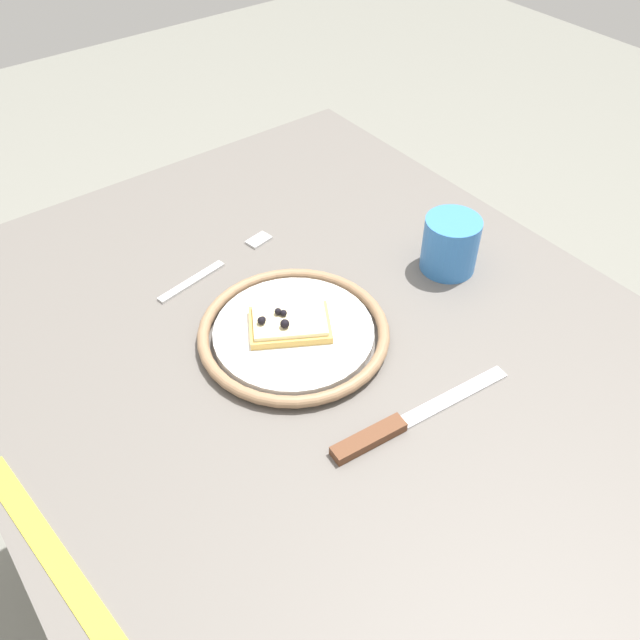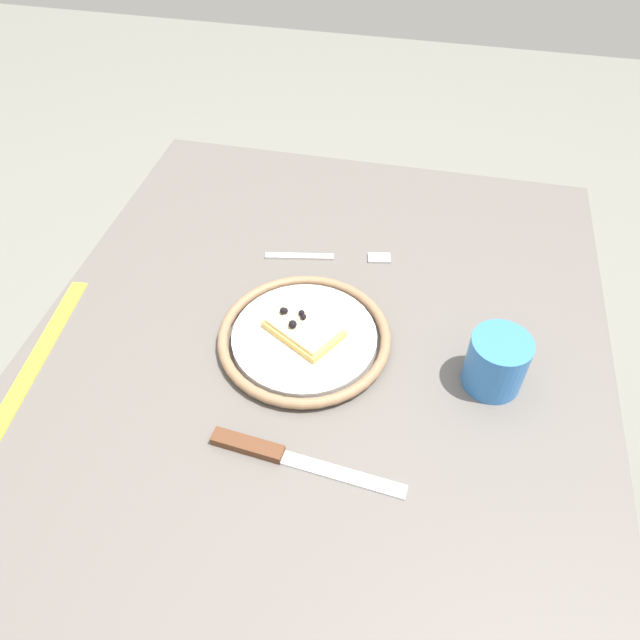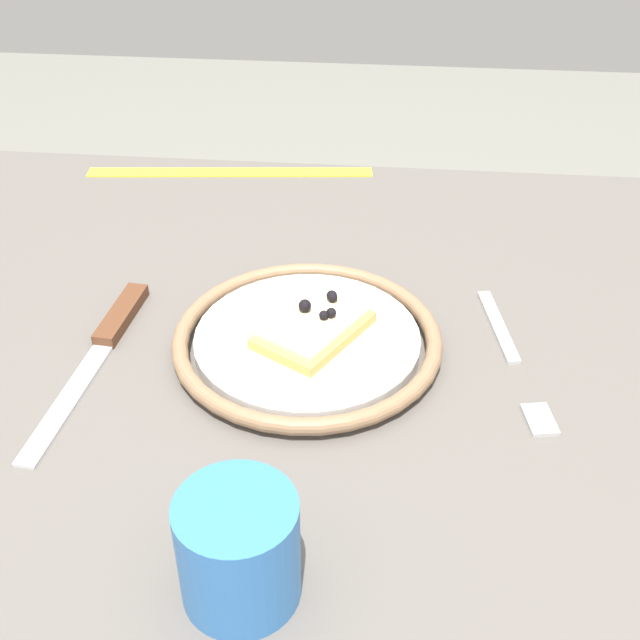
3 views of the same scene
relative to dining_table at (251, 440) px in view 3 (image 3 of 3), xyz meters
name	(u,v)px [view 3 (image 3 of 3)]	position (x,y,z in m)	size (l,w,h in m)	color
dining_table	(251,440)	(0.00, 0.00, 0.00)	(1.05, 0.80, 0.74)	#5B5651
plate	(307,340)	(-0.05, -0.02, 0.11)	(0.24, 0.24, 0.02)	white
pizza_slice_near	(314,327)	(-0.06, -0.02, 0.12)	(0.11, 0.12, 0.03)	tan
knife	(108,336)	(0.13, -0.01, 0.11)	(0.04, 0.24, 0.01)	silver
fork	(512,358)	(-0.24, -0.02, 0.10)	(0.05, 0.20, 0.00)	silver
cup	(239,550)	(-0.04, 0.24, 0.14)	(0.08, 0.08, 0.08)	#3372BF
measuring_tape	(230,172)	(0.08, -0.37, 0.10)	(0.36, 0.02, 0.00)	yellow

